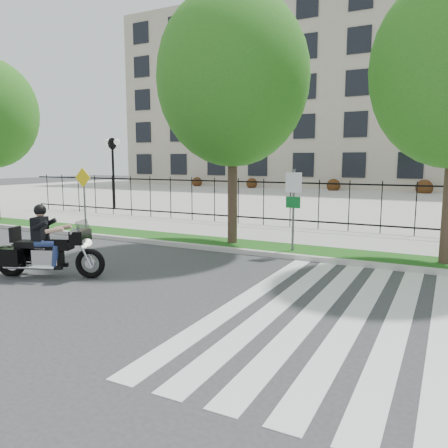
% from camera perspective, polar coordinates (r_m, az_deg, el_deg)
% --- Properties ---
extents(ground, '(120.00, 120.00, 0.00)m').
position_cam_1_polar(ground, '(10.43, -8.26, -7.95)').
color(ground, '#313234').
rests_on(ground, ground).
extents(curb, '(60.00, 0.20, 0.15)m').
position_cam_1_polar(curb, '(13.85, 1.69, -3.51)').
color(curb, '#B1B0A7').
rests_on(curb, ground).
extents(grass_verge, '(60.00, 1.50, 0.15)m').
position_cam_1_polar(grass_verge, '(14.60, 3.14, -2.90)').
color(grass_verge, '#194C13').
rests_on(grass_verge, ground).
extents(sidewalk, '(60.00, 3.50, 0.15)m').
position_cam_1_polar(sidewalk, '(16.87, 6.65, -1.43)').
color(sidewalk, '#AAA99F').
rests_on(sidewalk, ground).
extents(plaza, '(80.00, 34.00, 0.10)m').
position_cam_1_polar(plaza, '(33.75, 17.36, 3.04)').
color(plaza, '#AAA99F').
rests_on(plaza, ground).
extents(crosswalk_stripes, '(5.70, 8.00, 0.01)m').
position_cam_1_polar(crosswalk_stripes, '(8.67, 19.21, -11.69)').
color(crosswalk_stripes, silver).
rests_on(crosswalk_stripes, ground).
extents(iron_fence, '(30.00, 0.06, 2.00)m').
position_cam_1_polar(iron_fence, '(18.37, 8.66, 2.70)').
color(iron_fence, black).
rests_on(iron_fence, sidewalk).
extents(office_building, '(60.00, 21.90, 20.15)m').
position_cam_1_polar(office_building, '(53.82, 21.76, 15.23)').
color(office_building, '#A59A85').
rests_on(office_building, ground).
extents(lamp_post_left, '(1.06, 0.70, 4.25)m').
position_cam_1_polar(lamp_post_left, '(26.92, -14.34, 8.66)').
color(lamp_post_left, black).
rests_on(lamp_post_left, ground).
extents(street_tree_1, '(4.93, 4.93, 8.22)m').
position_cam_1_polar(street_tree_1, '(14.81, 1.16, 18.47)').
color(street_tree_1, '#3C2B21').
rests_on(street_tree_1, grass_verge).
extents(sign_pole_regulatory, '(0.50, 0.09, 2.50)m').
position_cam_1_polar(sign_pole_regulatory, '(13.42, 9.05, 3.21)').
color(sign_pole_regulatory, '#59595B').
rests_on(sign_pole_regulatory, grass_verge).
extents(sign_pole_warning, '(0.78, 0.09, 2.49)m').
position_cam_1_polar(sign_pole_warning, '(18.08, -17.84, 4.20)').
color(sign_pole_warning, '#59595B').
rests_on(sign_pole_warning, grass_verge).
extents(motorcycle_rider, '(2.72, 1.45, 2.21)m').
position_cam_1_polar(motorcycle_rider, '(11.75, -21.96, -2.95)').
color(motorcycle_rider, black).
rests_on(motorcycle_rider, ground).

